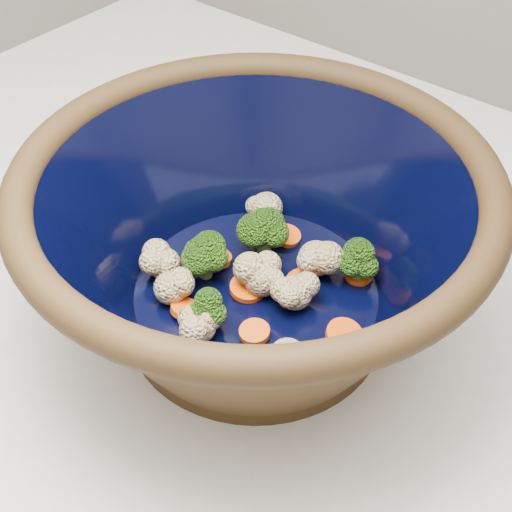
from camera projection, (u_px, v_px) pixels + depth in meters
The scene contains 2 objects.
mixing_bowl at pixel (256, 241), 0.61m from camera, with size 0.41×0.41×0.17m.
vegetable_pile at pixel (258, 267), 0.64m from camera, with size 0.20×0.19×0.05m.
Camera 1 is at (0.31, -0.25, 1.40)m, focal length 50.00 mm.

